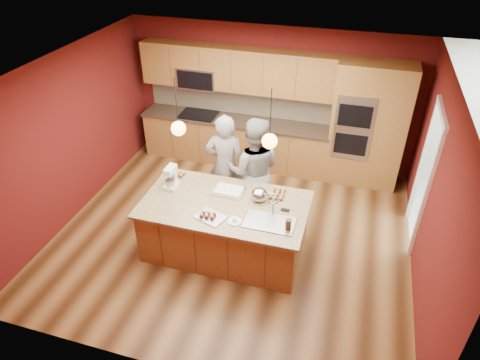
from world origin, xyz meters
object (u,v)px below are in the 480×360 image
(person_left, at_px, (225,166))
(stand_mixer, at_px, (171,179))
(island, at_px, (226,227))
(person_right, at_px, (254,171))
(mixing_bowl, at_px, (259,195))

(person_left, distance_m, stand_mixer, 0.97)
(island, distance_m, person_right, 1.05)
(person_right, distance_m, stand_mixer, 1.33)
(stand_mixer, bearing_deg, person_left, 53.77)
(island, xyz_separation_m, mixing_bowl, (0.44, 0.22, 0.53))
(island, bearing_deg, person_right, 79.51)
(island, height_order, person_right, person_right)
(stand_mixer, height_order, mixing_bowl, stand_mixer)
(person_right, bearing_deg, island, 69.53)
(person_right, distance_m, mixing_bowl, 0.76)
(island, bearing_deg, mixing_bowl, 26.59)
(person_left, xyz_separation_m, person_right, (0.48, 0.00, 0.00))
(person_right, relative_size, stand_mixer, 5.22)
(person_left, xyz_separation_m, mixing_bowl, (0.75, -0.71, 0.07))
(mixing_bowl, bearing_deg, person_left, 136.77)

